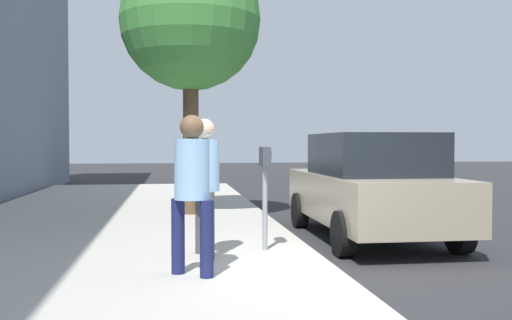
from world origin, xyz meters
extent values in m
plane|color=#2B2B2D|center=(0.00, 0.00, 0.00)|extent=(80.00, 80.00, 0.00)
cube|color=#B7B2A8|center=(0.00, 3.00, 0.07)|extent=(28.00, 6.00, 0.15)
cylinder|color=gray|center=(0.95, 0.67, 0.72)|extent=(0.07, 0.07, 1.15)
cube|color=#383D42|center=(0.85, 0.67, 1.43)|extent=(0.16, 0.11, 0.26)
cube|color=#383D42|center=(1.05, 0.67, 1.43)|extent=(0.16, 0.11, 0.26)
cube|color=#268C33|center=(0.85, 0.61, 1.45)|extent=(0.10, 0.01, 0.10)
cube|color=#268C33|center=(1.05, 0.61, 1.45)|extent=(0.10, 0.01, 0.10)
cylinder|color=#47474C|center=(0.85, 1.55, 0.57)|extent=(0.15, 0.15, 0.84)
cylinder|color=#47474C|center=(0.48, 1.47, 0.57)|extent=(0.15, 0.15, 0.84)
cylinder|color=#8CB7E0|center=(0.67, 1.51, 1.33)|extent=(0.39, 0.39, 0.67)
sphere|color=beige|center=(0.67, 1.51, 1.79)|extent=(0.26, 0.26, 0.26)
cylinder|color=#191E4C|center=(-0.29, 1.86, 0.57)|extent=(0.15, 0.15, 0.84)
cylinder|color=#191E4C|center=(-0.52, 1.55, 0.57)|extent=(0.15, 0.15, 0.84)
cylinder|color=#8CB7E0|center=(-0.41, 1.71, 1.32)|extent=(0.39, 0.39, 0.67)
sphere|color=brown|center=(-0.41, 1.71, 1.79)|extent=(0.26, 0.26, 0.26)
cube|color=gray|center=(2.48, -1.35, 0.71)|extent=(4.41, 1.86, 0.76)
cube|color=black|center=(2.28, -1.35, 1.43)|extent=(2.21, 1.70, 0.68)
cylinder|color=black|center=(3.92, -0.48, 0.33)|extent=(0.66, 0.22, 0.66)
cylinder|color=black|center=(3.91, -2.23, 0.33)|extent=(0.66, 0.22, 0.66)
cylinder|color=black|center=(1.06, -0.47, 0.33)|extent=(0.66, 0.22, 0.66)
cylinder|color=black|center=(1.05, -2.22, 0.33)|extent=(0.66, 0.22, 0.66)
cylinder|color=brown|center=(5.14, 1.54, 1.71)|extent=(0.32, 0.32, 3.12)
sphere|color=#40893B|center=(5.14, 1.54, 4.14)|extent=(2.89, 2.89, 2.89)
camera|label=1|loc=(-6.68, 1.91, 1.61)|focal=39.97mm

